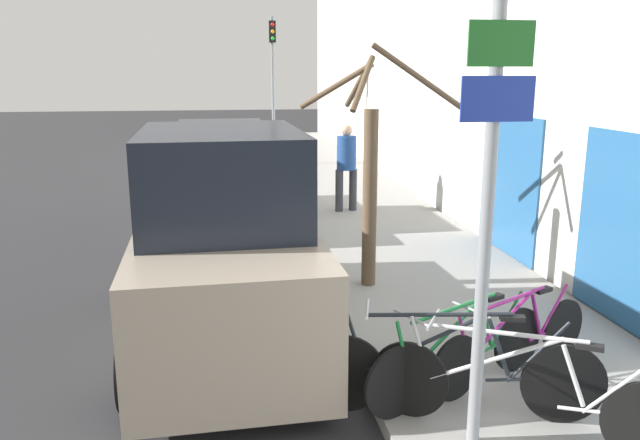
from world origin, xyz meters
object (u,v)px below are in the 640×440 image
signpost (487,214)px  bicycle_1 (453,372)px  bicycle_0 (521,393)px  street_tree (370,171)px  traffic_light (273,71)px  parked_car_0 (224,249)px  pedestrian_near (346,162)px  bicycle_3 (514,341)px  bicycle_2 (461,354)px  parked_car_1 (222,180)px

signpost → bicycle_1: bearing=95.7°
bicycle_1 → bicycle_0: bearing=-118.8°
street_tree → traffic_light: (-0.36, 11.72, 1.31)m
bicycle_0 → parked_car_0: 3.52m
signpost → pedestrian_near: bearing=85.7°
bicycle_0 → bicycle_3: size_ratio=1.09×
signpost → pedestrian_near: size_ratio=1.86×
bicycle_2 → parked_car_1: bearing=-8.6°
parked_car_0 → parked_car_1: (-0.02, 5.45, -0.15)m
street_tree → traffic_light: bearing=91.7°
bicycle_3 → pedestrian_near: (-0.17, 7.49, 0.68)m
bicycle_0 → parked_car_0: bearing=72.5°
bicycle_2 → bicycle_3: bearing=-95.5°
bicycle_2 → bicycle_3: size_ratio=1.02×
signpost → bicycle_0: signpost is taller
bicycle_0 → street_tree: street_tree is taller
parked_car_1 → pedestrian_near: parked_car_1 is taller
bicycle_1 → bicycle_3: size_ratio=1.24×
signpost → bicycle_1: size_ratio=1.37×
bicycle_0 → bicycle_3: bicycle_0 is taller
signpost → bicycle_0: (0.38, 0.00, -1.47)m
parked_car_0 → traffic_light: traffic_light is taller
bicycle_1 → parked_car_1: size_ratio=0.55×
signpost → bicycle_2: size_ratio=1.67×
street_tree → parked_car_1: bearing=115.4°
bicycle_3 → street_tree: 3.22m
signpost → traffic_light: (-0.31, 15.61, 1.01)m
bicycle_0 → bicycle_1: bicycle_1 is taller
bicycle_2 → parked_car_1: size_ratio=0.45×
parked_car_0 → parked_car_1: bearing=88.3°
bicycle_1 → street_tree: street_tree is taller
pedestrian_near → street_tree: (-0.58, -4.61, 0.53)m
parked_car_0 → street_tree: bearing=31.1°
bicycle_3 → pedestrian_near: pedestrian_near is taller
traffic_light → signpost: bearing=-88.9°
bicycle_1 → traffic_light: bearing=15.4°
bicycle_1 → signpost: bearing=-159.9°
pedestrian_near → bicycle_3: bearing=80.4°
signpost → bicycle_2: bearing=76.4°
signpost → parked_car_1: signpost is taller
bicycle_1 → parked_car_1: 7.90m
parked_car_0 → traffic_light: 13.24m
bicycle_0 → bicycle_2: bicycle_0 is taller
parked_car_1 → street_tree: street_tree is taller
street_tree → traffic_light: 11.80m
bicycle_1 → parked_car_1: parked_car_1 is taller
bicycle_0 → bicycle_3: (0.42, 1.00, -0.03)m
bicycle_2 → parked_car_1: (-2.13, 7.27, 0.42)m
bicycle_3 → parked_car_0: 3.21m
pedestrian_near → street_tree: 4.67m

